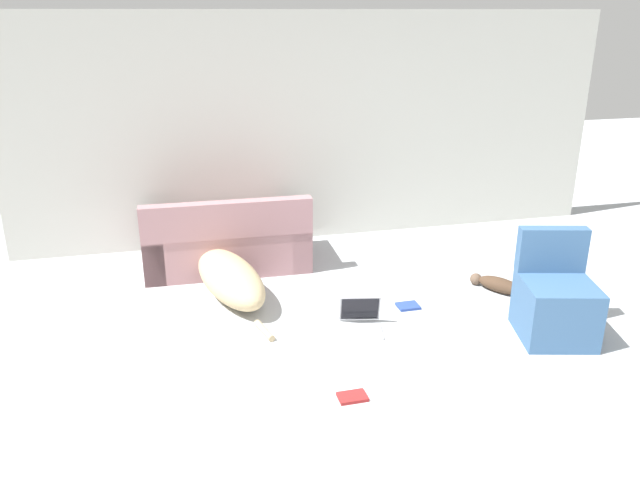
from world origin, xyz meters
TOP-DOWN VIEW (x-y plane):
  - ground_plane at (0.00, 0.00)m, footprint 20.00×20.00m
  - wall_back at (0.00, 3.61)m, footprint 6.66×0.06m
  - couch at (-1.11, 2.93)m, footprint 1.64×0.88m
  - dog at (-1.17, 2.20)m, footprint 0.74×1.71m
  - cat at (1.27, 1.72)m, footprint 0.41×0.56m
  - laptop_open at (-0.18, 1.34)m, footprint 0.40×0.41m
  - book_blue at (0.34, 1.59)m, footprint 0.19×0.15m
  - book_red at (-0.53, 0.38)m, footprint 0.20×0.14m
  - side_chair at (1.28, 0.86)m, footprint 0.67×0.71m

SIDE VIEW (x-z plane):
  - ground_plane at x=0.00m, z-range 0.00..0.00m
  - book_blue at x=0.34m, z-range 0.00..0.02m
  - book_red at x=-0.53m, z-range 0.00..0.02m
  - cat at x=1.27m, z-range 0.00..0.14m
  - laptop_open at x=-0.18m, z-range -0.05..0.21m
  - dog at x=-1.17m, z-range 0.00..0.37m
  - couch at x=-1.11m, z-range -0.12..0.66m
  - side_chair at x=1.28m, z-range -0.13..0.72m
  - wall_back at x=0.00m, z-range 0.00..2.48m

